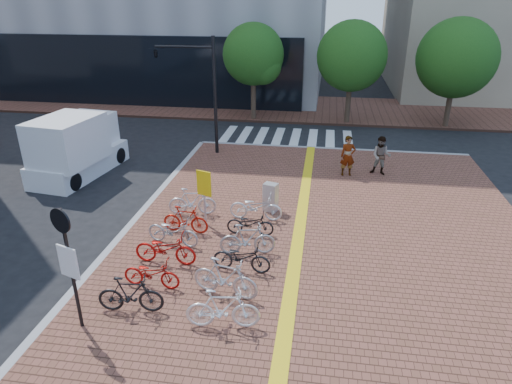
% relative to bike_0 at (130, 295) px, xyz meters
% --- Properties ---
extents(ground, '(120.00, 120.00, 0.00)m').
position_rel_bike_0_xyz_m(ground, '(2.00, 2.38, -0.67)').
color(ground, black).
rests_on(ground, ground).
extents(kerb_north, '(14.00, 0.25, 0.15)m').
position_rel_bike_0_xyz_m(kerb_north, '(5.00, 14.38, -0.59)').
color(kerb_north, gray).
rests_on(kerb_north, ground).
extents(far_sidewalk, '(70.00, 8.00, 0.15)m').
position_rel_bike_0_xyz_m(far_sidewalk, '(2.00, 23.38, -0.59)').
color(far_sidewalk, brown).
rests_on(far_sidewalk, ground).
extents(crosswalk, '(7.50, 4.00, 0.01)m').
position_rel_bike_0_xyz_m(crosswalk, '(2.50, 16.38, -0.66)').
color(crosswalk, silver).
rests_on(crosswalk, ground).
extents(street_trees, '(16.20, 4.60, 6.35)m').
position_rel_bike_0_xyz_m(street_trees, '(7.04, 19.84, 3.43)').
color(street_trees, '#38281E').
rests_on(street_trees, far_sidewalk).
extents(bike_0, '(1.76, 0.67, 1.03)m').
position_rel_bike_0_xyz_m(bike_0, '(0.00, 0.00, 0.00)').
color(bike_0, black).
rests_on(bike_0, sidewalk).
extents(bike_1, '(1.67, 0.66, 0.86)m').
position_rel_bike_0_xyz_m(bike_1, '(0.14, 1.12, -0.08)').
color(bike_1, '#A9100C').
rests_on(bike_1, sidewalk).
extents(bike_2, '(1.91, 0.68, 1.00)m').
position_rel_bike_0_xyz_m(bike_2, '(0.12, 2.35, -0.01)').
color(bike_2, '#AD100C').
rests_on(bike_2, sidewalk).
extents(bike_3, '(1.91, 0.97, 0.96)m').
position_rel_bike_0_xyz_m(bike_3, '(-0.03, 3.48, -0.04)').
color(bike_3, '#A5A6AA').
rests_on(bike_3, sidewalk).
extents(bike_4, '(1.63, 0.56, 0.97)m').
position_rel_bike_0_xyz_m(bike_4, '(0.14, 4.32, -0.03)').
color(bike_4, '#B5190C').
rests_on(bike_4, sidewalk).
extents(bike_5, '(1.82, 0.78, 1.06)m').
position_rel_bike_0_xyz_m(bike_5, '(-0.00, 5.67, 0.01)').
color(bike_5, silver).
rests_on(bike_5, sidewalk).
extents(bike_6, '(1.88, 0.74, 1.10)m').
position_rel_bike_0_xyz_m(bike_6, '(2.47, -0.24, 0.04)').
color(bike_6, white).
rests_on(bike_6, sidewalk).
extents(bike_7, '(1.95, 0.90, 1.13)m').
position_rel_bike_0_xyz_m(bike_7, '(2.25, 1.04, 0.05)').
color(bike_7, '#B9B8BE').
rests_on(bike_7, sidewalk).
extents(bike_8, '(1.78, 0.73, 0.91)m').
position_rel_bike_0_xyz_m(bike_8, '(2.47, 2.29, -0.06)').
color(bike_8, black).
rests_on(bike_8, sidewalk).
extents(bike_9, '(1.82, 0.82, 1.06)m').
position_rel_bike_0_xyz_m(bike_9, '(2.48, 3.23, 0.01)').
color(bike_9, '#A6A6AB').
rests_on(bike_9, sidewalk).
extents(bike_10, '(1.61, 0.57, 0.85)m').
position_rel_bike_0_xyz_m(bike_10, '(2.36, 4.50, -0.09)').
color(bike_10, black).
rests_on(bike_10, sidewalk).
extents(bike_11, '(1.91, 0.67, 1.00)m').
position_rel_bike_0_xyz_m(bike_11, '(2.37, 5.64, -0.01)').
color(bike_11, silver).
rests_on(bike_11, sidewalk).
extents(pedestrian_a, '(0.72, 0.53, 1.82)m').
position_rel_bike_0_xyz_m(pedestrian_a, '(5.75, 10.60, 0.39)').
color(pedestrian_a, gray).
rests_on(pedestrian_a, sidewalk).
extents(pedestrian_b, '(1.00, 0.87, 1.77)m').
position_rel_bike_0_xyz_m(pedestrian_b, '(7.22, 10.92, 0.37)').
color(pedestrian_b, '#4E5163').
rests_on(pedestrian_b, sidewalk).
extents(utility_box, '(0.59, 0.50, 1.10)m').
position_rel_bike_0_xyz_m(utility_box, '(2.81, 6.45, 0.03)').
color(utility_box, silver).
rests_on(utility_box, sidewalk).
extents(yellow_sign, '(0.54, 0.24, 2.06)m').
position_rel_bike_0_xyz_m(yellow_sign, '(0.67, 4.93, 0.91)').
color(yellow_sign, '#B7B7BC').
rests_on(yellow_sign, sidewalk).
extents(notice_sign, '(0.58, 0.24, 3.27)m').
position_rel_bike_0_xyz_m(notice_sign, '(-1.01, -0.77, 1.55)').
color(notice_sign, black).
rests_on(notice_sign, sidewalk).
extents(traffic_light_pole, '(3.08, 1.19, 5.73)m').
position_rel_bike_0_xyz_m(traffic_light_pole, '(-2.09, 12.78, 3.44)').
color(traffic_light_pole, black).
rests_on(traffic_light_pole, sidewalk).
extents(box_truck, '(2.76, 5.17, 2.86)m').
position_rel_bike_0_xyz_m(box_truck, '(-6.42, 9.20, 0.68)').
color(box_truck, white).
rests_on(box_truck, ground).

